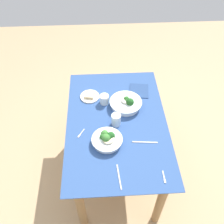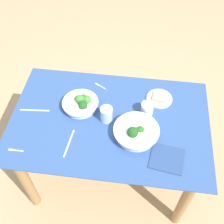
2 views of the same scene
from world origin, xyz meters
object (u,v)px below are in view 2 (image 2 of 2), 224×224
Objects in this scene: broccoli_bowl_near at (136,132)px; table_knife_left at (69,143)px; broccoli_bowl_far at (81,103)px; water_glass_side at (147,109)px; napkin_folded_upper at (167,158)px; table_knife_right at (35,110)px; water_glass_center at (106,114)px; fork_by_far_bowl at (15,150)px; bread_side_plate at (159,98)px; fork_by_near_bowl at (100,86)px.

broccoli_bowl_near is 1.42× the size of table_knife_left.
water_glass_side is (0.43, 0.01, 0.01)m from broccoli_bowl_far.
water_glass_side is 0.43× the size of napkin_folded_upper.
broccoli_bowl_near reaches higher than table_knife_right.
table_knife_left is at bearing -93.61° from broccoli_bowl_far.
water_glass_center is at bearing -24.05° from broccoli_bowl_far.
broccoli_bowl_near is at bearing -164.30° from fork_by_far_bowl.
bread_side_plate is 0.98m from fork_by_far_bowl.
fork_by_near_bowl is 0.48m from table_knife_right.
water_glass_center is 0.48m from table_knife_right.
broccoli_bowl_near is 1.61× the size of bread_side_plate.
broccoli_bowl_near is 2.68× the size of water_glass_center.
table_knife_right is 1.01× the size of napkin_folded_upper.
broccoli_bowl_far is 0.65m from napkin_folded_upper.
broccoli_bowl_near reaches higher than bread_side_plate.
broccoli_bowl_far is 0.85× the size of broccoli_bowl_near.
broccoli_bowl_near is 0.41m from table_knife_left.
broccoli_bowl_far reaches higher than napkin_folded_upper.
water_glass_side reaches higher than fork_by_far_bowl.
broccoli_bowl_near is at bearing 156.61° from fork_by_near_bowl.
water_glass_side is at bearing 112.41° from napkin_folded_upper.
broccoli_bowl_near is 3.21× the size of fork_by_near_bowl.
bread_side_plate is 2.09× the size of water_glass_side.
bread_side_plate is 1.67× the size of water_glass_center.
water_glass_side is at bearing -121.39° from bread_side_plate.
fork_by_far_bowl is (-0.32, -0.38, -0.03)m from broccoli_bowl_far.
water_glass_side is at bearing 18.83° from water_glass_center.
bread_side_plate is at bearing -148.57° from fork_by_far_bowl.
bread_side_plate is 0.91× the size of napkin_folded_upper.
table_knife_right is (-0.48, 0.01, -0.05)m from water_glass_center.
napkin_folded_upper is at bearing 162.40° from fork_by_near_bowl.
napkin_folded_upper is at bearing -87.69° from table_knife_left.
bread_side_plate is 0.90× the size of table_knife_right.
table_knife_left is (-0.11, -0.50, -0.00)m from fork_by_near_bowl.
bread_side_plate is (0.51, 0.14, -0.02)m from broccoli_bowl_far.
table_knife_left is at bearing -141.17° from bread_side_plate.
fork_by_far_bowl is at bearing 111.39° from table_knife_left.
broccoli_bowl_near reaches higher than fork_by_far_bowl.
water_glass_center reaches higher than fork_by_far_bowl.
broccoli_bowl_near is 0.48m from fork_by_near_bowl.
table_knife_right is at bearing -165.82° from bread_side_plate.
bread_side_plate is 0.43m from fork_by_near_bowl.
napkin_folded_upper is (0.57, -0.32, -0.03)m from broccoli_bowl_far.
napkin_folded_upper is (0.06, -0.46, -0.01)m from bread_side_plate.
table_knife_right is (-0.28, 0.22, 0.00)m from table_knife_left.
fork_by_far_bowl is (-0.50, -0.30, -0.05)m from water_glass_center.
water_glass_center is (-0.20, 0.10, 0.02)m from broccoli_bowl_near.
broccoli_bowl_near is at bearing 165.82° from table_knife_right.
fork_by_far_bowl is at bearing -149.19° from water_glass_center.
table_knife_left is (-0.02, -0.29, -0.03)m from broccoli_bowl_far.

